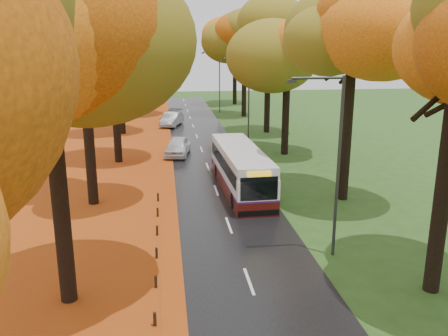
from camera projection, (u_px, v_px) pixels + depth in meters
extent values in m
cube|color=black|center=(207.00, 164.00, 37.21)|extent=(6.50, 90.00, 0.04)
cube|color=silver|center=(207.00, 163.00, 37.20)|extent=(0.12, 90.00, 0.01)
cube|color=#88320C|center=(89.00, 167.00, 36.12)|extent=(12.00, 90.00, 0.02)
cube|color=#BA4B13|center=(167.00, 164.00, 36.83)|extent=(0.90, 90.00, 0.01)
cylinder|color=black|center=(59.00, 191.00, 16.58)|extent=(0.60, 0.60, 8.58)
ellipsoid|color=orange|center=(44.00, 32.00, 15.18)|extent=(9.20, 9.20, 7.18)
cylinder|color=black|center=(88.00, 128.00, 26.97)|extent=(0.60, 0.60, 9.15)
ellipsoid|color=orange|center=(80.00, 23.00, 25.48)|extent=(8.00, 8.00, 6.24)
cylinder|color=black|center=(116.00, 112.00, 36.77)|extent=(0.60, 0.60, 8.00)
ellipsoid|color=orange|center=(112.00, 46.00, 35.47)|extent=(9.20, 9.20, 7.18)
cylinder|color=black|center=(121.00, 92.00, 48.12)|extent=(0.60, 0.60, 8.58)
ellipsoid|color=orange|center=(118.00, 37.00, 46.72)|extent=(8.00, 8.00, 6.24)
cylinder|color=black|center=(133.00, 80.00, 58.65)|extent=(0.60, 0.60, 9.15)
ellipsoid|color=orange|center=(131.00, 32.00, 57.16)|extent=(9.20, 9.20, 7.18)
cylinder|color=black|center=(133.00, 79.00, 68.31)|extent=(0.60, 0.60, 8.00)
ellipsoid|color=orange|center=(131.00, 43.00, 67.00)|extent=(8.00, 8.00, 6.24)
cylinder|color=black|center=(444.00, 183.00, 17.28)|extent=(0.60, 0.60, 8.70)
cylinder|color=black|center=(347.00, 124.00, 27.82)|extent=(0.60, 0.60, 9.22)
ellipsoid|color=orange|center=(354.00, 22.00, 26.31)|extent=(8.20, 8.20, 6.40)
cylinder|color=black|center=(286.00, 106.00, 39.37)|extent=(0.60, 0.60, 8.19)
ellipsoid|color=orange|center=(288.00, 42.00, 38.04)|extent=(9.20, 9.20, 7.18)
cylinder|color=black|center=(267.00, 91.00, 48.96)|extent=(0.60, 0.60, 8.70)
ellipsoid|color=orange|center=(269.00, 36.00, 47.54)|extent=(8.20, 8.20, 6.40)
cylinder|color=black|center=(244.00, 80.00, 59.35)|extent=(0.60, 0.60, 9.22)
ellipsoid|color=orange|center=(245.00, 32.00, 57.85)|extent=(9.20, 9.20, 7.18)
cylinder|color=black|center=(235.00, 77.00, 71.05)|extent=(0.60, 0.60, 8.19)
ellipsoid|color=orange|center=(235.00, 41.00, 69.72)|extent=(8.20, 8.20, 6.40)
cube|color=black|center=(155.00, 319.00, 16.01)|extent=(0.11, 0.11, 0.52)
cube|color=black|center=(156.00, 282.00, 18.50)|extent=(0.11, 0.11, 0.52)
cube|color=black|center=(157.00, 253.00, 20.99)|extent=(0.11, 0.11, 0.52)
cube|color=black|center=(157.00, 231.00, 23.48)|extent=(0.11, 0.11, 0.52)
cube|color=black|center=(158.00, 212.00, 25.97)|extent=(0.11, 0.11, 0.52)
cube|color=black|center=(158.00, 197.00, 28.46)|extent=(0.11, 0.11, 0.52)
cylinder|color=#333538|center=(338.00, 170.00, 20.39)|extent=(0.14, 0.14, 8.00)
cylinder|color=#333538|center=(318.00, 78.00, 19.24)|extent=(2.20, 0.11, 0.11)
cube|color=#333538|center=(292.00, 81.00, 19.14)|extent=(0.35, 0.18, 0.14)
cylinder|color=#333538|center=(249.00, 104.00, 41.46)|extent=(0.14, 0.14, 8.00)
cylinder|color=#333538|center=(237.00, 58.00, 40.31)|extent=(2.20, 0.11, 0.11)
cube|color=#333538|center=(224.00, 60.00, 40.21)|extent=(0.35, 0.18, 0.14)
cylinder|color=#333538|center=(220.00, 82.00, 62.54)|extent=(0.14, 0.14, 8.00)
cylinder|color=#333538|center=(211.00, 52.00, 61.39)|extent=(2.20, 0.11, 0.11)
cube|color=#333538|center=(203.00, 53.00, 61.28)|extent=(0.35, 0.18, 0.14)
cube|color=#470E0B|center=(240.00, 183.00, 30.59)|extent=(2.70, 10.41, 0.85)
cube|color=white|center=(241.00, 168.00, 30.32)|extent=(2.70, 10.41, 1.22)
cube|color=white|center=(241.00, 153.00, 30.07)|extent=(2.65, 10.20, 0.66)
cube|color=#431753|center=(240.00, 176.00, 30.46)|extent=(2.73, 10.43, 0.11)
cube|color=black|center=(241.00, 162.00, 30.22)|extent=(2.71, 9.59, 0.80)
cube|color=black|center=(259.00, 189.00, 25.37)|extent=(2.07, 0.13, 1.32)
cube|color=yellow|center=(259.00, 174.00, 25.16)|extent=(1.29, 0.10, 0.26)
cube|color=black|center=(258.00, 213.00, 25.75)|extent=(2.31, 0.20, 0.33)
cylinder|color=black|center=(234.00, 201.00, 27.06)|extent=(0.30, 0.95, 0.94)
cylinder|color=black|center=(270.00, 199.00, 27.39)|extent=(0.30, 0.95, 0.94)
cylinder|color=black|center=(217.00, 171.00, 33.37)|extent=(0.30, 0.95, 0.94)
cylinder|color=black|center=(247.00, 169.00, 33.69)|extent=(0.30, 0.95, 0.94)
imported|color=white|center=(178.00, 146.00, 39.66)|extent=(2.59, 4.71, 1.52)
imported|color=gray|center=(172.00, 119.00, 53.31)|extent=(2.90, 4.88, 1.52)
imported|color=black|center=(172.00, 117.00, 55.30)|extent=(3.07, 5.13, 1.39)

